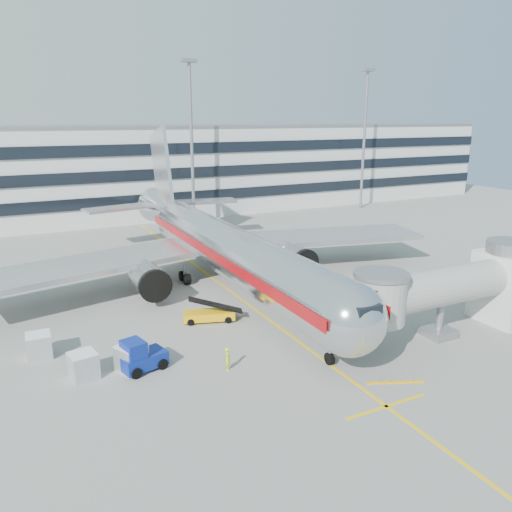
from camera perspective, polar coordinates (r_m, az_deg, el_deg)
name	(u,v)px	position (r m, az deg, el deg)	size (l,w,h in m)	color
ground	(275,324)	(42.71, 2.19, -7.79)	(180.00, 180.00, 0.00)	gray
lead_in_line	(228,289)	(51.08, -3.24, -3.80)	(0.25, 70.00, 0.01)	yellow
stop_bar	(386,406)	(32.57, 14.67, -16.29)	(6.00, 0.25, 0.01)	yellow
main_jet	(220,245)	(51.38, -4.08, 1.23)	(50.95, 48.70, 16.06)	silver
jet_bridge	(458,287)	(42.86, 22.09, -3.35)	(17.80, 4.50, 7.00)	silver
terminal	(121,170)	(94.61, -15.19, 9.49)	(150.00, 24.25, 15.60)	silver
light_mast_centre	(191,131)	(80.96, -7.41, 13.99)	(2.40, 1.20, 25.45)	gray
light_mast_east	(365,129)	(97.73, 12.32, 14.01)	(2.40, 1.20, 25.45)	gray
belt_loader	(209,314)	(43.26, -5.40, -6.64)	(4.69, 2.83, 2.19)	#EBAC09
baggage_tug	(140,357)	(35.92, -13.08, -11.17)	(3.42, 2.59, 2.32)	navy
cargo_container_left	(84,365)	(36.08, -19.11, -11.72)	(1.95, 1.95, 1.79)	silver
cargo_container_right	(39,345)	(40.10, -23.54, -9.36)	(1.75, 1.75, 1.80)	silver
cargo_container_front	(132,358)	(36.09, -14.03, -11.24)	(2.30, 2.30, 1.85)	silver
ramp_worker	(228,359)	(35.22, -3.23, -11.64)	(0.61, 0.40, 1.67)	#CAFD1A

